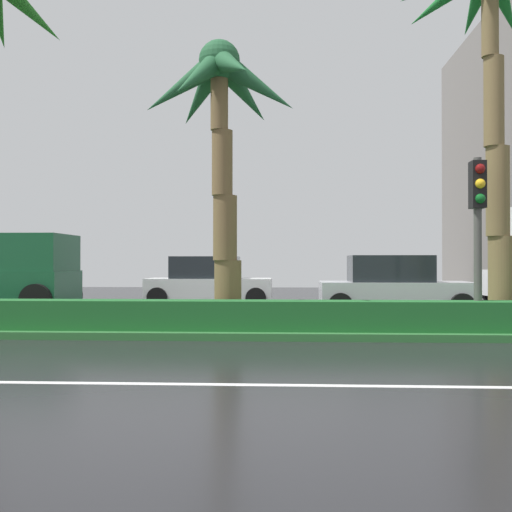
{
  "coord_description": "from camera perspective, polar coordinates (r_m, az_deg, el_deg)",
  "views": [
    {
      "loc": [
        0.91,
        -5.36,
        1.54
      ],
      "look_at": [
        0.15,
        10.06,
        1.69
      ],
      "focal_mm": 41.47,
      "sensor_mm": 36.0,
      "label": 1
    }
  ],
  "objects": [
    {
      "name": "near_lane_divider_stripe",
      "position": [
        7.58,
        -4.24,
        -12.24
      ],
      "size": [
        81.0,
        0.14,
        0.01
      ],
      "primitive_type": "cube",
      "color": "white",
      "rests_on": "ground_plane"
    },
    {
      "name": "palm_tree_centre",
      "position": [
        14.66,
        21.65,
        19.97
      ],
      "size": [
        3.97,
        4.02,
        8.32
      ],
      "color": "olive",
      "rests_on": "median_strip"
    },
    {
      "name": "median_strip",
      "position": [
        13.47,
        -1.06,
        -6.79
      ],
      "size": [
        85.5,
        4.0,
        0.15
      ],
      "primitive_type": "cube",
      "color": "#2D6B33",
      "rests_on": "ground_plane"
    },
    {
      "name": "ground_plane",
      "position": [
        14.48,
        -0.79,
        -6.85
      ],
      "size": [
        90.0,
        42.0,
        0.1
      ],
      "primitive_type": "cube",
      "color": "black"
    },
    {
      "name": "car_in_traffic_leading",
      "position": [
        20.63,
        -4.62,
        -2.53
      ],
      "size": [
        4.3,
        2.02,
        1.72
      ],
      "color": "white",
      "rests_on": "ground_plane"
    },
    {
      "name": "car_in_traffic_second",
      "position": [
        17.55,
        13.09,
        -2.87
      ],
      "size": [
        4.3,
        2.02,
        1.72
      ],
      "color": "silver",
      "rests_on": "ground_plane"
    },
    {
      "name": "palm_tree_centre_left",
      "position": [
        13.28,
        -3.44,
        13.55
      ],
      "size": [
        3.55,
        3.5,
        6.23
      ],
      "color": "brown",
      "rests_on": "median_strip"
    },
    {
      "name": "traffic_signal_median_right",
      "position": [
        12.81,
        20.62,
        4.07
      ],
      "size": [
        0.28,
        0.43,
        3.5
      ],
      "color": "#4C4C47",
      "rests_on": "median_strip"
    },
    {
      "name": "median_hedge",
      "position": [
        12.05,
        -1.52,
        -5.74
      ],
      "size": [
        76.5,
        0.7,
        0.6
      ],
      "color": "#1E6028",
      "rests_on": "median_strip"
    }
  ]
}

